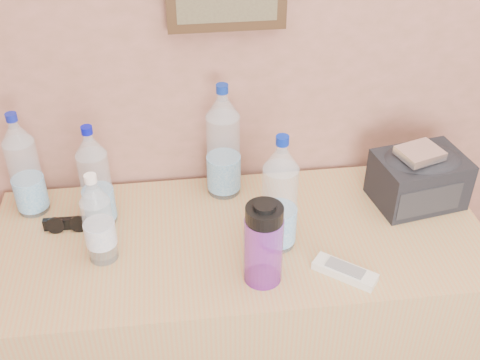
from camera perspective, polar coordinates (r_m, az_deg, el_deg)
The scene contains 11 objects.
dresser at distance 1.88m, azimuth 0.00°, elevation -14.65°, with size 1.30×0.54×0.81m, color #AE7D51.
pet_large_a at distance 1.69m, azimuth -19.74°, elevation 0.94°, with size 0.08×0.08×0.30m.
pet_large_b at distance 1.60m, azimuth -13.53°, elevation -0.12°, with size 0.08×0.08×0.29m.
pet_large_c at distance 1.66m, azimuth -1.60°, elevation 3.16°, with size 0.09×0.09×0.34m.
pet_large_d at distance 1.48m, azimuth 3.77°, elevation -1.81°, with size 0.09×0.09×0.32m.
pet_small at distance 1.50m, azimuth -13.28°, elevation -3.97°, with size 0.07×0.07×0.25m.
nalgene_bottle at distance 1.40m, azimuth 2.25°, elevation -5.99°, with size 0.09×0.09×0.22m.
sunglasses at distance 1.66m, azimuth -15.99°, elevation -3.97°, with size 0.13×0.05×0.03m, color black, non-canonical shape.
ac_remote at distance 1.50m, azimuth 9.91°, elevation -8.56°, with size 0.16×0.05×0.02m, color white.
toiletry_bag at distance 1.73m, azimuth 16.62°, elevation 0.30°, with size 0.24×0.17×0.16m, color black, non-canonical shape.
foil_packet at distance 1.66m, azimuth 16.69°, elevation 2.46°, with size 0.11×0.09×0.02m, color white.
Camera 1 is at (-0.45, 0.52, 1.86)m, focal length 45.00 mm.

